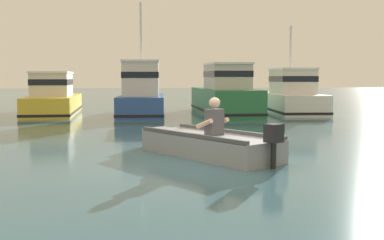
% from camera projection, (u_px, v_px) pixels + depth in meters
% --- Properties ---
extents(ground_plane, '(120.00, 120.00, 0.00)m').
position_uv_depth(ground_plane, '(207.00, 162.00, 8.72)').
color(ground_plane, '#386070').
extents(rowboat_with_person, '(2.60, 3.39, 1.19)m').
position_uv_depth(rowboat_with_person, '(207.00, 144.00, 9.35)').
color(rowboat_with_person, gray).
rests_on(rowboat_with_person, ground).
extents(moored_boat_yellow, '(2.06, 6.00, 1.82)m').
position_uv_depth(moored_boat_yellow, '(54.00, 98.00, 20.03)').
color(moored_boat_yellow, gold).
rests_on(moored_boat_yellow, ground).
extents(moored_boat_blue, '(2.21, 4.96, 4.65)m').
position_uv_depth(moored_boat_blue, '(142.00, 95.00, 19.34)').
color(moored_boat_blue, '#2D519E').
rests_on(moored_boat_blue, ground).
extents(moored_boat_green, '(2.04, 6.30, 2.18)m').
position_uv_depth(moored_boat_green, '(225.00, 95.00, 19.95)').
color(moored_boat_green, '#287042').
rests_on(moored_boat_green, ground).
extents(moored_boat_white, '(2.39, 6.15, 3.88)m').
position_uv_depth(moored_boat_white, '(290.00, 96.00, 20.94)').
color(moored_boat_white, white).
rests_on(moored_boat_white, ground).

